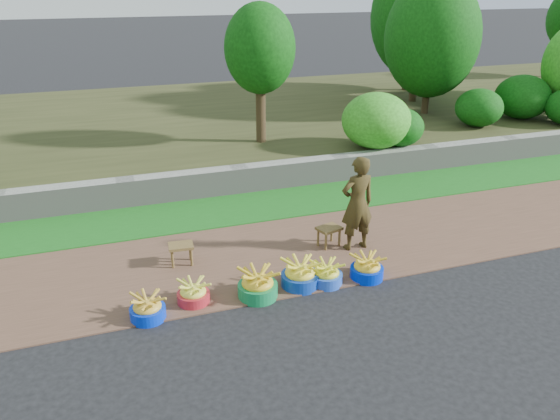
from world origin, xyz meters
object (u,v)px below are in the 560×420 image
object	(u,v)px
basin_b	(193,293)
basin_e	(326,274)
basin_a	(147,308)
basin_f	(367,268)
basin_c	(258,285)
stool_right	(329,231)
stool_left	(181,249)
vendor_woman	(357,204)
basin_d	(300,275)

from	to	relation	value
basin_b	basin_e	distance (m)	1.89
basin_a	basin_f	bearing A→B (deg)	0.15
basin_c	stool_right	size ratio (longest dim) A/B	1.26
basin_a	basin_c	distance (m)	1.49
basin_e	stool_right	xyz separation A→B (m)	(0.51, 1.07, 0.13)
basin_b	stool_right	size ratio (longest dim) A/B	1.01
basin_a	basin_e	size ratio (longest dim) A/B	0.99
basin_e	basin_c	bearing A→B (deg)	-179.41
basin_f	stool_left	distance (m)	2.79
basin_a	basin_c	bearing A→B (deg)	1.52
basin_e	stool_right	world-z (taller)	stool_right
basin_b	basin_a	bearing A→B (deg)	-164.63
basin_a	vendor_woman	xyz separation A→B (m)	(3.39, 0.91, 0.64)
basin_a	stool_left	xyz separation A→B (m)	(0.66, 1.28, 0.13)
basin_c	basin_f	xyz separation A→B (m)	(1.65, -0.03, -0.02)
stool_right	vendor_woman	world-z (taller)	vendor_woman
basin_c	basin_d	world-z (taller)	basin_c
stool_right	stool_left	bearing A→B (deg)	175.97
stool_right	vendor_woman	size ratio (longest dim) A/B	0.28
basin_b	basin_d	distance (m)	1.52
basin_b	basin_c	size ratio (longest dim) A/B	0.80
basin_a	basin_e	xyz separation A→B (m)	(2.51, 0.05, 0.00)
basin_d	vendor_woman	world-z (taller)	vendor_woman
basin_c	vendor_woman	distance (m)	2.18
basin_b	stool_left	size ratio (longest dim) A/B	1.13
basin_d	basin_f	size ratio (longest dim) A/B	1.12
basin_b	basin_c	bearing A→B (deg)	-8.68
basin_c	stool_right	distance (m)	1.88
basin_d	stool_right	distance (m)	1.34
vendor_woman	basin_f	bearing A→B (deg)	70.74
basin_e	basin_f	world-z (taller)	basin_f
basin_b	stool_right	xyz separation A→B (m)	(2.40, 0.95, 0.13)
basin_e	basin_b	bearing A→B (deg)	176.33
basin_e	stool_left	distance (m)	2.23
stool_left	basin_e	bearing A→B (deg)	-33.58
basin_a	basin_d	size ratio (longest dim) A/B	0.84
basin_f	basin_b	bearing A→B (deg)	176.29
stool_left	basin_b	bearing A→B (deg)	-91.66
basin_f	stool_right	xyz separation A→B (m)	(-0.12, 1.11, 0.12)
stool_right	basin_a	bearing A→B (deg)	-159.71
basin_f	basin_d	bearing A→B (deg)	173.98
basin_b	vendor_woman	world-z (taller)	vendor_woman
basin_a	basin_d	bearing A→B (deg)	3.05
basin_f	basin_a	bearing A→B (deg)	-179.85
basin_a	basin_e	distance (m)	2.51
basin_c	basin_d	size ratio (longest dim) A/B	1.01
basin_a	basin_d	world-z (taller)	basin_d
basin_b	basin_c	world-z (taller)	basin_c
basin_b	stool_left	world-z (taller)	stool_left
basin_d	stool_right	xyz separation A→B (m)	(0.88, 1.00, 0.10)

